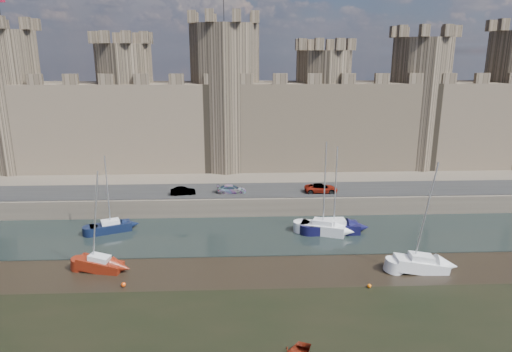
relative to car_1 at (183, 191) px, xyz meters
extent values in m
cube|color=black|center=(3.58, -8.36, -3.01)|extent=(160.00, 12.00, 0.08)
cube|color=#4C443A|center=(3.58, 27.64, -1.80)|extent=(160.00, 60.00, 2.50)
cube|color=black|center=(3.58, 1.64, -0.50)|extent=(160.00, 7.00, 0.10)
cube|color=#42382B|center=(3.58, 15.64, 6.45)|extent=(100.00, 9.00, 14.00)
cylinder|color=#42382B|center=(-28.42, 15.64, 10.45)|extent=(10.00, 10.00, 22.00)
cylinder|color=black|center=(-28.42, 15.64, 23.95)|extent=(0.10, 0.10, 5.00)
cube|color=maroon|center=(-27.92, 15.64, 25.75)|extent=(1.00, 0.03, 0.60)
cylinder|color=#42382B|center=(-10.42, 15.64, 9.45)|extent=(9.00, 9.00, 20.00)
cylinder|color=#42382B|center=(5.58, 15.64, 10.95)|extent=(11.00, 11.00, 23.00)
cylinder|color=black|center=(5.58, 15.64, 24.95)|extent=(0.10, 0.10, 5.00)
cylinder|color=#42382B|center=(21.58, 15.64, 8.95)|extent=(9.00, 9.00, 19.00)
cylinder|color=#42382B|center=(37.58, 15.64, 9.95)|extent=(10.00, 10.00, 21.00)
cylinder|color=#42382B|center=(53.58, 15.64, 10.45)|extent=(10.00, 10.00, 22.00)
imported|color=gray|center=(0.00, 0.00, 0.00)|extent=(3.48, 1.61, 1.10)
imported|color=gray|center=(6.56, 0.56, 0.02)|extent=(3.99, 1.74, 1.14)
imported|color=gray|center=(18.90, 0.25, 0.08)|extent=(4.57, 2.16, 1.26)
cube|color=black|center=(-8.11, -6.76, -2.45)|extent=(5.09, 3.54, 1.04)
cube|color=silver|center=(-8.11, -6.76, -1.70)|extent=(2.44, 2.01, 0.47)
cylinder|color=silver|center=(-8.11, -6.76, 2.30)|extent=(0.14, 0.14, 8.47)
cube|color=silver|center=(17.63, -8.46, -2.36)|extent=(5.61, 3.70, 1.23)
cube|color=silver|center=(17.63, -8.46, -1.46)|extent=(2.67, 2.13, 0.56)
cylinder|color=silver|center=(17.63, -8.46, 3.29)|extent=(0.14, 0.14, 10.06)
cube|color=black|center=(18.99, -8.18, -2.39)|extent=(6.09, 2.41, 1.16)
cube|color=silver|center=(18.99, -8.18, -1.55)|extent=(2.71, 1.68, 0.53)
cylinder|color=silver|center=(18.99, -8.18, 2.93)|extent=(0.14, 0.14, 9.48)
cube|color=maroon|center=(-6.53, -16.94, -2.48)|extent=(4.71, 2.61, 1.13)
cube|color=silver|center=(-6.53, -16.94, -1.66)|extent=(2.19, 1.59, 0.52)
cylinder|color=silver|center=(-6.53, -16.94, 2.72)|extent=(0.14, 0.14, 9.28)
cube|color=silver|center=(25.66, -18.41, -2.44)|extent=(5.31, 2.23, 1.23)
cube|color=silver|center=(25.66, -18.41, -1.54)|extent=(2.38, 1.51, 0.56)
cylinder|color=silver|center=(25.66, -18.41, 3.22)|extent=(0.14, 0.14, 10.08)
sphere|color=#D53E09|center=(-3.42, -20.36, -2.83)|extent=(0.45, 0.45, 0.45)
sphere|color=orange|center=(19.59, -21.54, -2.86)|extent=(0.39, 0.39, 0.39)
camera|label=1|loc=(7.36, -59.38, 18.32)|focal=32.00mm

